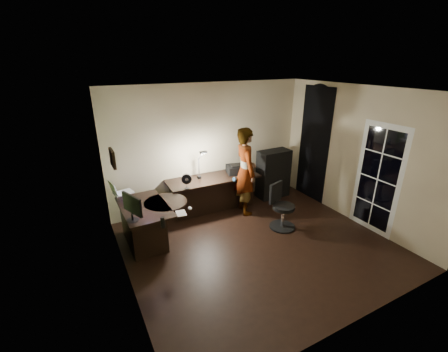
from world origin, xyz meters
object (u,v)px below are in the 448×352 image
desk_right (214,194)px  person (245,171)px  cabinet (273,174)px  monitor (132,212)px  office_chair (284,207)px  desk_left (146,224)px

desk_right → person: size_ratio=1.07×
desk_right → cabinet: cabinet is taller
person → monitor: bearing=113.5°
person → desk_right: bearing=63.6°
cabinet → office_chair: size_ratio=1.27×
desk_right → monitor: (-1.92, -1.00, 0.50)m
monitor → office_chair: bearing=-27.8°
desk_right → cabinet: 1.59m
desk_right → person: 0.89m
desk_right → person: bearing=-35.0°
monitor → office_chair: 2.84m
office_chair → desk_right: bearing=104.2°
cabinet → office_chair: 1.49m
desk_left → monitor: bearing=-126.2°
cabinet → person: (-1.02, -0.37, 0.36)m
desk_right → office_chair: size_ratio=2.22×
desk_left → person: 2.27m
monitor → office_chair: (2.79, -0.35, -0.42)m
cabinet → person: 1.14m
desk_right → cabinet: (1.57, -0.04, 0.20)m
desk_left → desk_right: 1.75m
desk_right → person: (0.55, -0.41, 0.56)m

